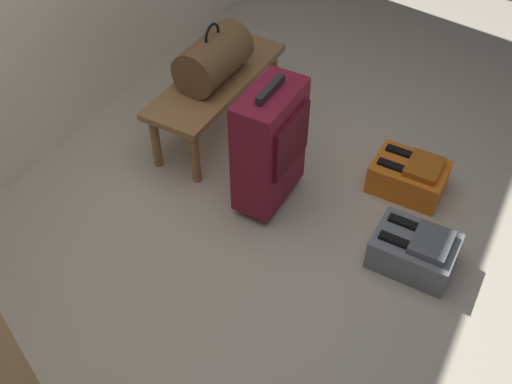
# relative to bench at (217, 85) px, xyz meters

# --- Properties ---
(ground_plane) EXTENTS (6.60, 6.60, 0.00)m
(ground_plane) POSITION_rel_bench_xyz_m (-0.75, -0.80, -0.32)
(ground_plane) COLOR #B2A893
(bench) EXTENTS (1.00, 0.36, 0.37)m
(bench) POSITION_rel_bench_xyz_m (0.00, 0.00, 0.00)
(bench) COLOR olive
(bench) RESTS_ON ground
(duffel_bag_brown) EXTENTS (0.44, 0.26, 0.34)m
(duffel_bag_brown) POSITION_rel_bench_xyz_m (-0.02, -0.00, 0.19)
(duffel_bag_brown) COLOR brown
(duffel_bag_brown) RESTS_ON bench
(cell_phone) EXTENTS (0.07, 0.14, 0.01)m
(cell_phone) POSITION_rel_bench_xyz_m (0.33, 0.03, 0.06)
(cell_phone) COLOR silver
(cell_phone) RESTS_ON bench
(suitcase_upright_burgundy) EXTENTS (0.41, 0.24, 0.72)m
(suitcase_upright_burgundy) POSITION_rel_bench_xyz_m (-0.37, -0.54, 0.05)
(suitcase_upright_burgundy) COLOR maroon
(suitcase_upright_burgundy) RESTS_ON ground
(backpack_orange) EXTENTS (0.28, 0.38, 0.21)m
(backpack_orange) POSITION_rel_bench_xyz_m (0.06, -1.16, -0.22)
(backpack_orange) COLOR orange
(backpack_orange) RESTS_ON ground
(backpack_grey) EXTENTS (0.28, 0.38, 0.21)m
(backpack_grey) POSITION_rel_bench_xyz_m (-0.42, -1.35, -0.22)
(backpack_grey) COLOR slate
(backpack_grey) RESTS_ON ground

